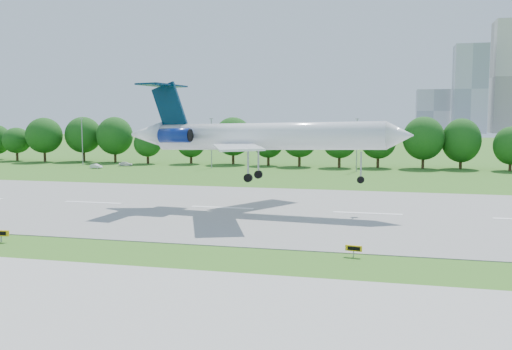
% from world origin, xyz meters
% --- Properties ---
extents(ground, '(600.00, 600.00, 0.00)m').
position_xyz_m(ground, '(0.00, 0.00, 0.00)').
color(ground, '#2D651A').
rests_on(ground, ground).
extents(runway, '(400.00, 45.00, 0.08)m').
position_xyz_m(runway, '(0.00, 25.00, 0.04)').
color(runway, gray).
rests_on(runway, ground).
extents(taxiway, '(400.00, 23.00, 0.08)m').
position_xyz_m(taxiway, '(0.00, -18.00, 0.04)').
color(taxiway, '#ADADA8').
rests_on(taxiway, ground).
extents(tree_line, '(288.40, 8.40, 10.40)m').
position_xyz_m(tree_line, '(0.00, 92.00, 6.19)').
color(tree_line, '#382314').
rests_on(tree_line, ground).
extents(light_poles, '(175.90, 0.25, 12.19)m').
position_xyz_m(light_poles, '(-2.50, 82.00, 6.34)').
color(light_poles, gray).
rests_on(light_poles, ground).
extents(skyline, '(127.00, 52.00, 80.00)m').
position_xyz_m(skyline, '(100.16, 390.61, 30.46)').
color(skyline, '#B2B2B7').
rests_on(skyline, ground).
extents(airliner, '(40.04, 29.15, 13.70)m').
position_xyz_m(airliner, '(4.56, 25.14, 10.22)').
color(airliner, white).
rests_on(airliner, ground).
extents(taxi_sign_centre, '(1.77, 0.31, 1.24)m').
position_xyz_m(taxi_sign_centre, '(-15.85, -0.84, 0.91)').
color(taxi_sign_centre, gray).
rests_on(taxi_sign_centre, ground).
extents(taxi_sign_right, '(1.55, 0.43, 1.09)m').
position_xyz_m(taxi_sign_right, '(19.76, 1.32, 0.80)').
color(taxi_sign_right, gray).
rests_on(taxi_sign_right, ground).
extents(service_vehicle_a, '(3.51, 2.02, 1.10)m').
position_xyz_m(service_vehicle_a, '(-47.36, 75.06, 0.55)').
color(service_vehicle_a, silver).
rests_on(service_vehicle_a, ground).
extents(service_vehicle_b, '(3.75, 2.50, 1.19)m').
position_xyz_m(service_vehicle_b, '(-43.17, 82.48, 0.59)').
color(service_vehicle_b, white).
rests_on(service_vehicle_b, ground).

